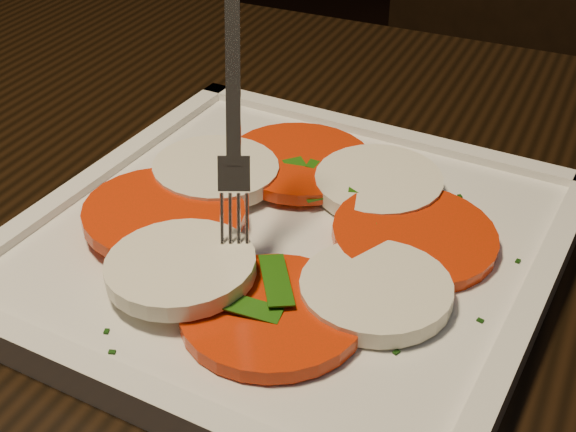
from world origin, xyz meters
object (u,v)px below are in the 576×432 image
fork (234,92)px  plate (288,246)px  table (385,403)px  chair (487,85)px

fork → plate: bearing=-12.9°
table → fork: fork is taller
chair → plate: size_ratio=3.01×
table → chair: 0.79m
table → chair: size_ratio=1.39×
chair → fork: 0.85m
plate → fork: fork is taller
chair → plate: chair is taller
plate → fork: 0.11m
plate → fork: bearing=-176.0°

